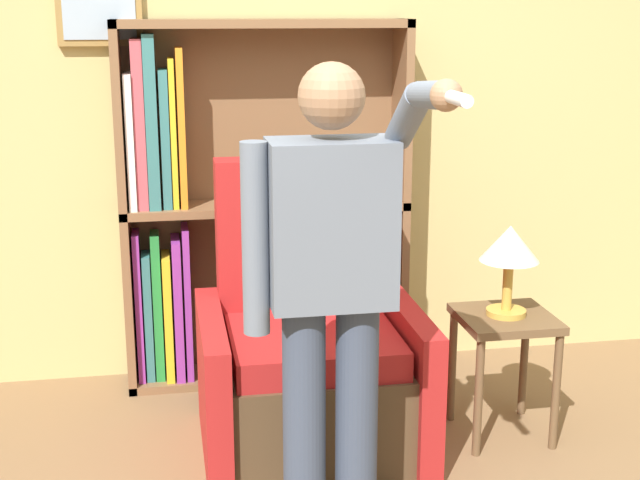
{
  "coord_description": "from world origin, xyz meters",
  "views": [
    {
      "loc": [
        -0.71,
        -2.41,
        1.84
      ],
      "look_at": [
        -0.14,
        0.72,
        1.01
      ],
      "focal_mm": 50.0,
      "sensor_mm": 36.0,
      "label": 1
    }
  ],
  "objects_px": {
    "armchair": "(308,360)",
    "table_lamp": "(510,249)",
    "side_table": "(505,338)",
    "bookcase": "(227,209)",
    "person_standing": "(331,279)"
  },
  "relations": [
    {
      "from": "side_table",
      "to": "table_lamp",
      "type": "distance_m",
      "value": 0.4
    },
    {
      "from": "bookcase",
      "to": "table_lamp",
      "type": "relative_size",
      "value": 4.52
    },
    {
      "from": "table_lamp",
      "to": "bookcase",
      "type": "bearing_deg",
      "value": 143.23
    },
    {
      "from": "side_table",
      "to": "armchair",
      "type": "bearing_deg",
      "value": 174.27
    },
    {
      "from": "table_lamp",
      "to": "side_table",
      "type": "bearing_deg",
      "value": 63.43
    },
    {
      "from": "person_standing",
      "to": "table_lamp",
      "type": "relative_size",
      "value": 4.24
    },
    {
      "from": "side_table",
      "to": "table_lamp",
      "type": "bearing_deg",
      "value": -116.57
    },
    {
      "from": "armchair",
      "to": "side_table",
      "type": "height_order",
      "value": "armchair"
    },
    {
      "from": "person_standing",
      "to": "side_table",
      "type": "relative_size",
      "value": 3.0
    },
    {
      "from": "armchair",
      "to": "table_lamp",
      "type": "height_order",
      "value": "armchair"
    },
    {
      "from": "bookcase",
      "to": "person_standing",
      "type": "relative_size",
      "value": 1.07
    },
    {
      "from": "armchair",
      "to": "side_table",
      "type": "xyz_separation_m",
      "value": [
        0.85,
        -0.09,
        0.08
      ]
    },
    {
      "from": "person_standing",
      "to": "table_lamp",
      "type": "bearing_deg",
      "value": 35.53
    },
    {
      "from": "armchair",
      "to": "table_lamp",
      "type": "distance_m",
      "value": 0.98
    },
    {
      "from": "person_standing",
      "to": "side_table",
      "type": "bearing_deg",
      "value": 35.53
    }
  ]
}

